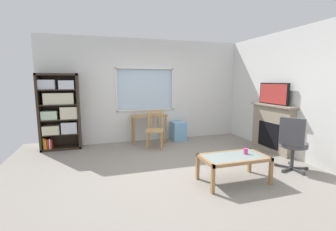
{
  "coord_description": "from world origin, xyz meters",
  "views": [
    {
      "loc": [
        -1.32,
        -3.96,
        1.65
      ],
      "look_at": [
        0.1,
        0.59,
        0.92
      ],
      "focal_mm": 24.94,
      "sensor_mm": 36.0,
      "label": 1
    }
  ],
  "objects_px": {
    "office_chair": "(293,141)",
    "sippy_cup": "(246,151)",
    "bookshelf": "(60,111)",
    "plastic_drawer_unit": "(178,131)",
    "tv": "(274,94)",
    "desk_under_window": "(149,120)",
    "wooden_chair": "(155,129)",
    "fireplace": "(272,128)",
    "coffee_table": "(234,160)"
  },
  "relations": [
    {
      "from": "plastic_drawer_unit",
      "to": "tv",
      "type": "relative_size",
      "value": 0.59
    },
    {
      "from": "wooden_chair",
      "to": "office_chair",
      "type": "height_order",
      "value": "office_chair"
    },
    {
      "from": "office_chair",
      "to": "sippy_cup",
      "type": "distance_m",
      "value": 1.03
    },
    {
      "from": "sippy_cup",
      "to": "coffee_table",
      "type": "bearing_deg",
      "value": -171.76
    },
    {
      "from": "fireplace",
      "to": "sippy_cup",
      "type": "height_order",
      "value": "fireplace"
    },
    {
      "from": "bookshelf",
      "to": "fireplace",
      "type": "relative_size",
      "value": 1.43
    },
    {
      "from": "wooden_chair",
      "to": "fireplace",
      "type": "bearing_deg",
      "value": -21.81
    },
    {
      "from": "bookshelf",
      "to": "fireplace",
      "type": "distance_m",
      "value": 5.0
    },
    {
      "from": "wooden_chair",
      "to": "coffee_table",
      "type": "distance_m",
      "value": 2.36
    },
    {
      "from": "sippy_cup",
      "to": "office_chair",
      "type": "bearing_deg",
      "value": 3.01
    },
    {
      "from": "desk_under_window",
      "to": "wooden_chair",
      "type": "bearing_deg",
      "value": -86.23
    },
    {
      "from": "fireplace",
      "to": "office_chair",
      "type": "distance_m",
      "value": 1.24
    },
    {
      "from": "tv",
      "to": "office_chair",
      "type": "relative_size",
      "value": 0.87
    },
    {
      "from": "bookshelf",
      "to": "sippy_cup",
      "type": "relative_size",
      "value": 20.03
    },
    {
      "from": "desk_under_window",
      "to": "sippy_cup",
      "type": "height_order",
      "value": "desk_under_window"
    },
    {
      "from": "wooden_chair",
      "to": "fireplace",
      "type": "xyz_separation_m",
      "value": [
        2.54,
        -1.02,
        0.09
      ]
    },
    {
      "from": "desk_under_window",
      "to": "office_chair",
      "type": "relative_size",
      "value": 0.93
    },
    {
      "from": "bookshelf",
      "to": "office_chair",
      "type": "distance_m",
      "value": 5.03
    },
    {
      "from": "fireplace",
      "to": "office_chair",
      "type": "bearing_deg",
      "value": -115.02
    },
    {
      "from": "coffee_table",
      "to": "wooden_chair",
      "type": "bearing_deg",
      "value": 108.51
    },
    {
      "from": "office_chair",
      "to": "fireplace",
      "type": "bearing_deg",
      "value": 64.98
    },
    {
      "from": "plastic_drawer_unit",
      "to": "coffee_table",
      "type": "xyz_separation_m",
      "value": [
        -0.06,
        -2.8,
        0.12
      ]
    },
    {
      "from": "wooden_chair",
      "to": "sippy_cup",
      "type": "xyz_separation_m",
      "value": [
        0.99,
        -2.2,
        0.02
      ]
    },
    {
      "from": "coffee_table",
      "to": "sippy_cup",
      "type": "bearing_deg",
      "value": 8.24
    },
    {
      "from": "desk_under_window",
      "to": "bookshelf",
      "type": "bearing_deg",
      "value": 177.13
    },
    {
      "from": "desk_under_window",
      "to": "office_chair",
      "type": "distance_m",
      "value": 3.36
    },
    {
      "from": "bookshelf",
      "to": "office_chair",
      "type": "relative_size",
      "value": 1.8
    },
    {
      "from": "sippy_cup",
      "to": "desk_under_window",
      "type": "bearing_deg",
      "value": 110.76
    },
    {
      "from": "bookshelf",
      "to": "desk_under_window",
      "type": "xyz_separation_m",
      "value": [
        2.13,
        -0.11,
        -0.33
      ]
    },
    {
      "from": "wooden_chair",
      "to": "tv",
      "type": "xyz_separation_m",
      "value": [
        2.52,
        -1.02,
        0.88
      ]
    },
    {
      "from": "wooden_chair",
      "to": "sippy_cup",
      "type": "distance_m",
      "value": 2.41
    },
    {
      "from": "tv",
      "to": "plastic_drawer_unit",
      "type": "bearing_deg",
      "value": 137.38
    },
    {
      "from": "office_chair",
      "to": "sippy_cup",
      "type": "height_order",
      "value": "office_chair"
    },
    {
      "from": "desk_under_window",
      "to": "sippy_cup",
      "type": "bearing_deg",
      "value": -69.24
    },
    {
      "from": "desk_under_window",
      "to": "office_chair",
      "type": "height_order",
      "value": "office_chair"
    },
    {
      "from": "wooden_chair",
      "to": "coffee_table",
      "type": "xyz_separation_m",
      "value": [
        0.75,
        -2.23,
        -0.09
      ]
    },
    {
      "from": "fireplace",
      "to": "office_chair",
      "type": "xyz_separation_m",
      "value": [
        -0.53,
        -1.13,
        0.0
      ]
    },
    {
      "from": "desk_under_window",
      "to": "tv",
      "type": "relative_size",
      "value": 1.07
    },
    {
      "from": "plastic_drawer_unit",
      "to": "tv",
      "type": "bearing_deg",
      "value": -42.62
    },
    {
      "from": "wooden_chair",
      "to": "sippy_cup",
      "type": "bearing_deg",
      "value": -65.65
    },
    {
      "from": "coffee_table",
      "to": "office_chair",
      "type": "bearing_deg",
      "value": 4.03
    },
    {
      "from": "fireplace",
      "to": "coffee_table",
      "type": "xyz_separation_m",
      "value": [
        -1.79,
        -1.22,
        -0.18
      ]
    },
    {
      "from": "office_chair",
      "to": "sippy_cup",
      "type": "relative_size",
      "value": 11.11
    },
    {
      "from": "plastic_drawer_unit",
      "to": "office_chair",
      "type": "bearing_deg",
      "value": -65.87
    },
    {
      "from": "plastic_drawer_unit",
      "to": "office_chair",
      "type": "distance_m",
      "value": 2.98
    },
    {
      "from": "plastic_drawer_unit",
      "to": "coffee_table",
      "type": "distance_m",
      "value": 2.8
    },
    {
      "from": "bookshelf",
      "to": "plastic_drawer_unit",
      "type": "height_order",
      "value": "bookshelf"
    },
    {
      "from": "coffee_table",
      "to": "sippy_cup",
      "type": "height_order",
      "value": "sippy_cup"
    },
    {
      "from": "bookshelf",
      "to": "desk_under_window",
      "type": "bearing_deg",
      "value": -2.87
    },
    {
      "from": "coffee_table",
      "to": "sippy_cup",
      "type": "xyz_separation_m",
      "value": [
        0.25,
        0.04,
        0.11
      ]
    }
  ]
}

